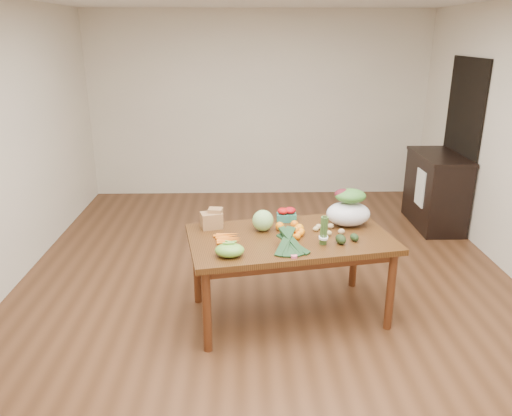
{
  "coord_description": "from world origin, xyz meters",
  "views": [
    {
      "loc": [
        -0.23,
        -4.46,
        2.37
      ],
      "look_at": [
        -0.11,
        0.0,
        0.8
      ],
      "focal_mm": 35.0,
      "sensor_mm": 36.0,
      "label": 1
    }
  ],
  "objects_px": {
    "paper_bag": "(211,219)",
    "salad_bag": "(348,209)",
    "cabinet": "(436,190)",
    "asparagus_bundle": "(324,231)",
    "kale_bunch": "(291,243)",
    "dining_table": "(289,276)",
    "mandarin_cluster": "(296,231)",
    "cabbage": "(263,220)"
  },
  "relations": [
    {
      "from": "paper_bag",
      "to": "salad_bag",
      "type": "height_order",
      "value": "salad_bag"
    },
    {
      "from": "paper_bag",
      "to": "salad_bag",
      "type": "distance_m",
      "value": 1.21
    },
    {
      "from": "paper_bag",
      "to": "asparagus_bundle",
      "type": "distance_m",
      "value": 1.01
    },
    {
      "from": "cabinet",
      "to": "paper_bag",
      "type": "height_order",
      "value": "cabinet"
    },
    {
      "from": "dining_table",
      "to": "salad_bag",
      "type": "xyz_separation_m",
      "value": [
        0.53,
        0.24,
        0.53
      ]
    },
    {
      "from": "cabbage",
      "to": "asparagus_bundle",
      "type": "relative_size",
      "value": 0.73
    },
    {
      "from": "kale_bunch",
      "to": "cabinet",
      "type": "bearing_deg",
      "value": 39.21
    },
    {
      "from": "kale_bunch",
      "to": "asparagus_bundle",
      "type": "distance_m",
      "value": 0.31
    },
    {
      "from": "mandarin_cluster",
      "to": "cabbage",
      "type": "bearing_deg",
      "value": 153.43
    },
    {
      "from": "dining_table",
      "to": "kale_bunch",
      "type": "bearing_deg",
      "value": -105.2
    },
    {
      "from": "dining_table",
      "to": "paper_bag",
      "type": "distance_m",
      "value": 0.84
    },
    {
      "from": "asparagus_bundle",
      "to": "paper_bag",
      "type": "bearing_deg",
      "value": 146.09
    },
    {
      "from": "dining_table",
      "to": "paper_bag",
      "type": "height_order",
      "value": "paper_bag"
    },
    {
      "from": "mandarin_cluster",
      "to": "asparagus_bundle",
      "type": "relative_size",
      "value": 0.72
    },
    {
      "from": "salad_bag",
      "to": "cabinet",
      "type": "bearing_deg",
      "value": 51.08
    },
    {
      "from": "cabinet",
      "to": "salad_bag",
      "type": "relative_size",
      "value": 2.63
    },
    {
      "from": "mandarin_cluster",
      "to": "salad_bag",
      "type": "bearing_deg",
      "value": 26.36
    },
    {
      "from": "cabinet",
      "to": "kale_bunch",
      "type": "height_order",
      "value": "cabinet"
    },
    {
      "from": "paper_bag",
      "to": "kale_bunch",
      "type": "bearing_deg",
      "value": -39.74
    },
    {
      "from": "cabinet",
      "to": "cabbage",
      "type": "xyz_separation_m",
      "value": [
        -2.29,
        -2.0,
        0.37
      ]
    },
    {
      "from": "dining_table",
      "to": "cabbage",
      "type": "relative_size",
      "value": 9.19
    },
    {
      "from": "cabbage",
      "to": "kale_bunch",
      "type": "relative_size",
      "value": 0.46
    },
    {
      "from": "cabinet",
      "to": "cabbage",
      "type": "height_order",
      "value": "cabinet"
    },
    {
      "from": "asparagus_bundle",
      "to": "cabinet",
      "type": "bearing_deg",
      "value": 41.61
    },
    {
      "from": "dining_table",
      "to": "salad_bag",
      "type": "relative_size",
      "value": 4.34
    },
    {
      "from": "salad_bag",
      "to": "asparagus_bundle",
      "type": "bearing_deg",
      "value": -123.28
    },
    {
      "from": "paper_bag",
      "to": "mandarin_cluster",
      "type": "distance_m",
      "value": 0.75
    },
    {
      "from": "mandarin_cluster",
      "to": "salad_bag",
      "type": "xyz_separation_m",
      "value": [
        0.49,
        0.24,
        0.11
      ]
    },
    {
      "from": "cabbage",
      "to": "asparagus_bundle",
      "type": "xyz_separation_m",
      "value": [
        0.48,
        -0.33,
        0.03
      ]
    },
    {
      "from": "asparagus_bundle",
      "to": "dining_table",
      "type": "bearing_deg",
      "value": 132.29
    },
    {
      "from": "cabinet",
      "to": "mandarin_cluster",
      "type": "relative_size",
      "value": 5.67
    },
    {
      "from": "kale_bunch",
      "to": "salad_bag",
      "type": "distance_m",
      "value": 0.8
    },
    {
      "from": "dining_table",
      "to": "paper_bag",
      "type": "bearing_deg",
      "value": 152.2
    },
    {
      "from": "asparagus_bundle",
      "to": "cabbage",
      "type": "bearing_deg",
      "value": 135.01
    },
    {
      "from": "cabinet",
      "to": "asparagus_bundle",
      "type": "bearing_deg",
      "value": -127.94
    },
    {
      "from": "cabbage",
      "to": "mandarin_cluster",
      "type": "xyz_separation_m",
      "value": [
        0.27,
        -0.14,
        -0.05
      ]
    },
    {
      "from": "cabinet",
      "to": "mandarin_cluster",
      "type": "xyz_separation_m",
      "value": [
        -2.02,
        -2.13,
        0.32
      ]
    },
    {
      "from": "cabinet",
      "to": "paper_bag",
      "type": "distance_m",
      "value": 3.36
    },
    {
      "from": "paper_bag",
      "to": "asparagus_bundle",
      "type": "bearing_deg",
      "value": -23.46
    },
    {
      "from": "cabinet",
      "to": "kale_bunch",
      "type": "bearing_deg",
      "value": -130.33
    },
    {
      "from": "dining_table",
      "to": "cabinet",
      "type": "relative_size",
      "value": 1.65
    },
    {
      "from": "kale_bunch",
      "to": "salad_bag",
      "type": "height_order",
      "value": "salad_bag"
    }
  ]
}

